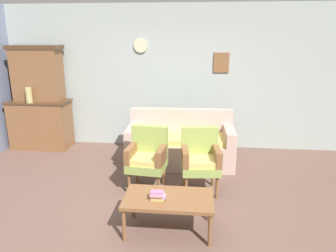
% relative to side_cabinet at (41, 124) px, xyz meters
% --- Properties ---
extents(ground_plane, '(7.68, 7.68, 0.00)m').
position_rel_side_cabinet_xyz_m(ground_plane, '(2.54, -2.25, -0.47)').
color(ground_plane, brown).
extents(wall_back_with_decor, '(6.40, 0.09, 2.70)m').
position_rel_side_cabinet_xyz_m(wall_back_with_decor, '(2.54, 0.38, 0.89)').
color(wall_back_with_decor, '#939E99').
rests_on(wall_back_with_decor, ground).
extents(side_cabinet, '(1.16, 0.55, 0.93)m').
position_rel_side_cabinet_xyz_m(side_cabinet, '(0.00, 0.00, 0.00)').
color(side_cabinet, brown).
rests_on(side_cabinet, ground).
extents(cabinet_upper_hutch, '(0.99, 0.38, 1.03)m').
position_rel_side_cabinet_xyz_m(cabinet_upper_hutch, '(0.00, 0.08, 0.98)').
color(cabinet_upper_hutch, brown).
rests_on(cabinet_upper_hutch, side_cabinet).
extents(vase_on_cabinet, '(0.12, 0.12, 0.29)m').
position_rel_side_cabinet_xyz_m(vase_on_cabinet, '(-0.07, -0.18, 0.61)').
color(vase_on_cabinet, tan).
rests_on(vase_on_cabinet, side_cabinet).
extents(floral_couch, '(1.80, 0.85, 0.90)m').
position_rel_side_cabinet_xyz_m(floral_couch, '(2.76, -0.54, -0.14)').
color(floral_couch, tan).
rests_on(floral_couch, ground).
extents(armchair_near_cabinet, '(0.56, 0.54, 0.90)m').
position_rel_side_cabinet_xyz_m(armchair_near_cabinet, '(2.35, -1.53, 0.03)').
color(armchair_near_cabinet, '#849947').
rests_on(armchair_near_cabinet, ground).
extents(armchair_by_doorway, '(0.57, 0.54, 0.90)m').
position_rel_side_cabinet_xyz_m(armchair_by_doorway, '(3.10, -1.52, 0.03)').
color(armchair_by_doorway, '#849947').
rests_on(armchair_by_doorway, ground).
extents(coffee_table, '(1.00, 0.56, 0.42)m').
position_rel_side_cabinet_xyz_m(coffee_table, '(2.75, -2.54, -0.09)').
color(coffee_table, brown).
rests_on(coffee_table, ground).
extents(book_stack_on_table, '(0.17, 0.10, 0.10)m').
position_rel_side_cabinet_xyz_m(book_stack_on_table, '(2.64, -2.60, 0.00)').
color(book_stack_on_table, tan).
rests_on(book_stack_on_table, coffee_table).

